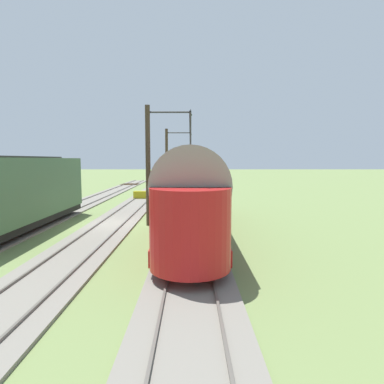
# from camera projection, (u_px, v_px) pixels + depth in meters

# --- Properties ---
(ground_plane) EXTENTS (220.00, 220.00, 0.00)m
(ground_plane) POSITION_uv_depth(u_px,v_px,m) (112.00, 225.00, 19.44)
(ground_plane) COLOR olive
(track_streetcar_siding) EXTENTS (2.80, 80.00, 0.18)m
(track_streetcar_siding) POSITION_uv_depth(u_px,v_px,m) (191.00, 223.00, 19.76)
(track_streetcar_siding) COLOR slate
(track_streetcar_siding) RESTS_ON ground
(track_adjacent_siding) EXTENTS (2.80, 80.00, 0.18)m
(track_adjacent_siding) POSITION_uv_depth(u_px,v_px,m) (113.00, 223.00, 19.75)
(track_adjacent_siding) COLOR slate
(track_adjacent_siding) RESTS_ON ground
(track_third_siding) EXTENTS (2.80, 80.00, 0.18)m
(track_third_siding) POSITION_uv_depth(u_px,v_px,m) (36.00, 223.00, 19.74)
(track_third_siding) COLOR slate
(track_third_siding) RESTS_ON ground
(vintage_streetcar) EXTENTS (2.65, 16.53, 5.15)m
(vintage_streetcar) POSITION_uv_depth(u_px,v_px,m) (191.00, 190.00, 17.21)
(vintage_streetcar) COLOR red
(vintage_streetcar) RESTS_ON ground
(coach_adjacent) EXTENTS (2.96, 11.67, 3.85)m
(coach_adjacent) POSITION_uv_depth(u_px,v_px,m) (18.00, 191.00, 17.71)
(coach_adjacent) COLOR #477047
(coach_adjacent) RESTS_ON ground
(catenary_pole_foreground) EXTENTS (2.68, 0.28, 6.91)m
(catenary_pole_foreground) POSITION_uv_depth(u_px,v_px,m) (167.00, 162.00, 33.38)
(catenary_pole_foreground) COLOR #423323
(catenary_pole_foreground) RESTS_ON ground
(catenary_pole_mid_near) EXTENTS (2.68, 0.28, 6.91)m
(catenary_pole_mid_near) POSITION_uv_depth(u_px,v_px,m) (149.00, 164.00, 18.98)
(catenary_pole_mid_near) COLOR #423323
(catenary_pole_mid_near) RESTS_ON ground
(overhead_wire_run) EXTENTS (2.47, 18.47, 0.18)m
(overhead_wire_run) POSITION_uv_depth(u_px,v_px,m) (190.00, 128.00, 26.47)
(overhead_wire_run) COLOR black
(overhead_wire_run) RESTS_ON ground
(switch_stand) EXTENTS (0.50, 0.30, 1.24)m
(switch_stand) POSITION_uv_depth(u_px,v_px,m) (204.00, 194.00, 30.57)
(switch_stand) COLOR black
(switch_stand) RESTS_ON ground
(track_end_bumper) EXTENTS (1.80, 0.60, 0.80)m
(track_end_bumper) POSITION_uv_depth(u_px,v_px,m) (143.00, 195.00, 31.91)
(track_end_bumper) COLOR #B2A519
(track_end_bumper) RESTS_ON ground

